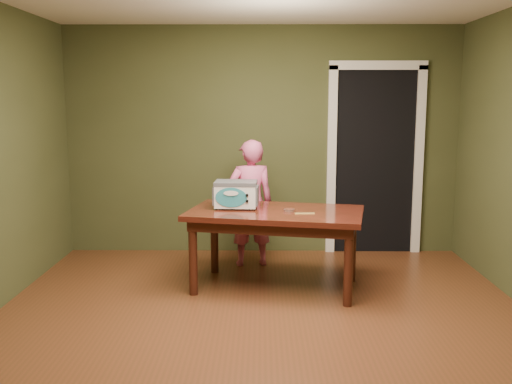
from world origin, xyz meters
The scene contains 8 objects.
floor centered at (0.00, 0.00, 0.00)m, with size 5.00×5.00×0.00m, color #5B2F1A.
room_shell centered at (0.00, 0.00, 1.71)m, with size 4.52×5.02×2.61m.
doorway centered at (1.30, 2.78, 1.06)m, with size 1.10×0.66×2.25m.
dining_table centered at (0.13, 1.16, 0.65)m, with size 1.75×1.20×0.75m.
toy_oven centered at (-0.25, 1.27, 0.89)m, with size 0.43×0.31×0.26m.
baking_pan centered at (0.25, 1.12, 0.76)m, with size 0.10×0.10×0.02m.
spatula centered at (0.38, 1.00, 0.75)m, with size 0.18×0.03×0.01m, color #CEB959.
child centered at (-0.12, 1.93, 0.68)m, with size 0.49×0.32×1.36m, color #D9598A.
Camera 1 is at (-0.01, -4.06, 1.78)m, focal length 40.00 mm.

